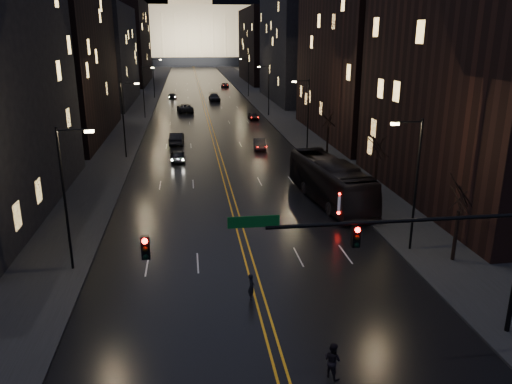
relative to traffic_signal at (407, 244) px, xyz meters
name	(u,v)px	position (x,y,z in m)	size (l,w,h in m)	color
ground	(275,353)	(-5.91, 0.00, -5.10)	(900.00, 900.00, 0.00)	black
road	(199,86)	(-5.91, 130.00, -5.09)	(20.00, 320.00, 0.02)	black
sidewalk_left	(150,86)	(-19.91, 130.00, -5.02)	(8.00, 320.00, 0.16)	black
sidewalk_right	(246,85)	(8.09, 130.00, -5.02)	(8.00, 320.00, 0.16)	black
center_line	(199,85)	(-5.91, 130.00, -5.08)	(0.62, 320.00, 0.01)	orange
building_left_mid	(54,35)	(-26.91, 54.00, 8.90)	(12.00, 30.00, 28.00)	black
building_left_far	(101,55)	(-26.91, 92.00, 4.90)	(12.00, 34.00, 20.00)	black
building_left_dist	(126,42)	(-26.91, 140.00, 6.90)	(12.00, 40.00, 24.00)	black
building_right_near	(487,60)	(15.09, 20.00, 6.90)	(12.00, 26.00, 24.00)	black
building_right_mid	(298,40)	(15.09, 92.00, 7.90)	(12.00, 34.00, 26.00)	black
building_right_dist	(265,46)	(15.09, 140.00, 5.90)	(12.00, 40.00, 22.00)	black
capitol	(191,29)	(-5.91, 250.00, 12.05)	(90.00, 50.00, 58.50)	black
traffic_signal	(407,244)	(0.00, 0.00, 0.00)	(17.29, 0.45, 7.00)	black
streetlamp_right_near	(414,179)	(4.91, 10.00, -0.02)	(2.13, 0.25, 9.00)	black
streetlamp_left_near	(67,192)	(-16.72, 10.00, -0.02)	(2.13, 0.25, 9.00)	black
streetlamp_right_mid	(307,112)	(4.91, 40.00, -0.02)	(2.13, 0.25, 9.00)	black
streetlamp_left_mid	(125,116)	(-16.72, 40.00, -0.02)	(2.13, 0.25, 9.00)	black
streetlamp_right_far	(268,88)	(4.91, 70.00, -0.02)	(2.13, 0.25, 9.00)	black
streetlamp_left_far	(144,89)	(-16.72, 70.00, -0.02)	(2.13, 0.25, 9.00)	black
streetlamp_right_dist	(248,75)	(4.91, 100.00, -0.02)	(2.13, 0.25, 9.00)	black
streetlamp_left_dist	(154,76)	(-16.72, 100.00, -0.02)	(2.13, 0.25, 9.00)	black
tree_right_near	(461,195)	(7.09, 8.00, -0.58)	(2.40, 2.40, 6.65)	black
tree_right_mid	(378,147)	(7.09, 22.00, -0.58)	(2.40, 2.40, 6.65)	black
tree_right_far	(328,119)	(7.09, 38.00, -0.58)	(2.40, 2.40, 6.65)	black
bus	(330,181)	(2.59, 21.05, -3.25)	(3.12, 13.33, 3.71)	black
oncoming_car_a	(178,156)	(-10.80, 37.56, -4.43)	(1.59, 3.95, 1.35)	black
oncoming_car_b	(177,138)	(-11.06, 47.42, -4.30)	(1.71, 4.90, 1.61)	black
oncoming_car_c	(185,108)	(-9.92, 76.76, -4.28)	(2.72, 5.90, 1.64)	black
oncoming_car_d	(172,96)	(-12.79, 98.60, -4.45)	(1.84, 4.52, 1.31)	black
receding_car_a	(260,144)	(-0.47, 42.82, -4.41)	(1.46, 4.20, 1.38)	black
receding_car_b	(253,116)	(1.77, 66.15, -4.46)	(1.53, 3.80, 1.29)	black
receding_car_c	(214,97)	(-3.41, 92.89, -4.29)	(2.29, 5.62, 1.63)	black
receding_car_d	(225,85)	(1.28, 123.13, -4.46)	(2.13, 4.63, 1.29)	black
pedestrian_a	(251,287)	(-6.37, 5.00, -4.34)	(0.56, 0.36, 1.52)	black
pedestrian_b	(332,360)	(-3.81, -2.00, -4.28)	(0.80, 0.44, 1.65)	black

